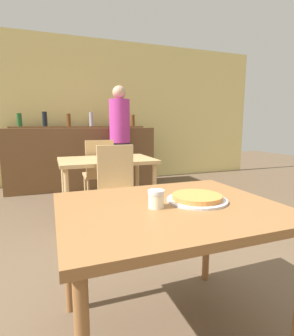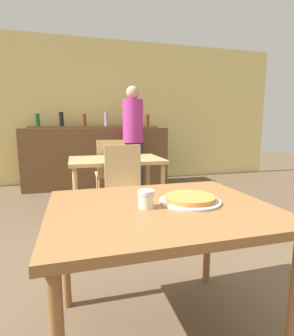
# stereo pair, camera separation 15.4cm
# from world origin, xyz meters

# --- Properties ---
(ground_plane) EXTENTS (16.00, 16.00, 0.00)m
(ground_plane) POSITION_xyz_m (0.00, 0.00, 0.00)
(ground_plane) COLOR brown
(wall_back) EXTENTS (8.00, 0.05, 2.80)m
(wall_back) POSITION_xyz_m (0.00, 4.23, 1.40)
(wall_back) COLOR #EAD684
(wall_back) RESTS_ON ground_plane
(dining_table_near) EXTENTS (1.10, 0.90, 0.75)m
(dining_table_near) POSITION_xyz_m (0.00, 0.00, 0.67)
(dining_table_near) COLOR brown
(dining_table_near) RESTS_ON ground_plane
(dining_table_far) EXTENTS (1.10, 0.75, 0.75)m
(dining_table_far) POSITION_xyz_m (0.07, 1.91, 0.66)
(dining_table_far) COLOR tan
(dining_table_far) RESTS_ON ground_plane
(bar_counter) EXTENTS (2.60, 0.56, 1.09)m
(bar_counter) POSITION_xyz_m (0.00, 3.73, 0.55)
(bar_counter) COLOR brown
(bar_counter) RESTS_ON ground_plane
(bar_back_shelf) EXTENTS (2.39, 0.24, 0.30)m
(bar_back_shelf) POSITION_xyz_m (-0.01, 3.87, 1.15)
(bar_back_shelf) COLOR brown
(bar_back_shelf) RESTS_ON bar_counter
(chair_far_side_front) EXTENTS (0.40, 0.40, 0.95)m
(chair_far_side_front) POSITION_xyz_m (0.07, 1.37, 0.54)
(chair_far_side_front) COLOR tan
(chair_far_side_front) RESTS_ON ground_plane
(chair_far_side_back) EXTENTS (0.40, 0.40, 0.95)m
(chair_far_side_back) POSITION_xyz_m (0.07, 2.45, 0.54)
(chair_far_side_back) COLOR tan
(chair_far_side_back) RESTS_ON ground_plane
(pizza_tray) EXTENTS (0.32, 0.32, 0.04)m
(pizza_tray) POSITION_xyz_m (0.16, 0.01, 0.77)
(pizza_tray) COLOR #B7B7BC
(pizza_tray) RESTS_ON dining_table_near
(cheese_shaker) EXTENTS (0.08, 0.08, 0.09)m
(cheese_shaker) POSITION_xyz_m (-0.08, -0.02, 0.80)
(cheese_shaker) COLOR beige
(cheese_shaker) RESTS_ON dining_table_near
(person_standing) EXTENTS (0.34, 0.34, 1.78)m
(person_standing) POSITION_xyz_m (0.56, 3.15, 0.97)
(person_standing) COLOR #2D2D38
(person_standing) RESTS_ON ground_plane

